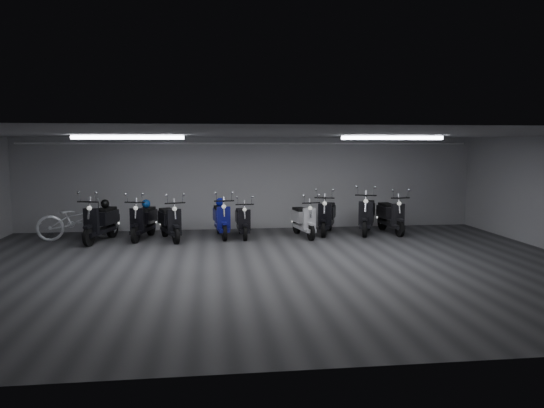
{
  "coord_description": "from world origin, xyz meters",
  "views": [
    {
      "loc": [
        -1.23,
        -10.49,
        2.58
      ],
      "look_at": [
        0.35,
        2.5,
        1.05
      ],
      "focal_mm": 33.53,
      "sensor_mm": 36.0,
      "label": 1
    }
  ],
  "objects": [
    {
      "name": "ceiling",
      "position": [
        0.0,
        0.0,
        2.8
      ],
      "size": [
        14.0,
        10.0,
        0.01
      ],
      "primitive_type": "cube",
      "color": "gray",
      "rests_on": "ground"
    },
    {
      "name": "helmet_1",
      "position": [
        -3.01,
        3.82,
        0.95
      ],
      "size": [
        0.24,
        0.24,
        0.24
      ],
      "primitive_type": "sphere",
      "color": "navy",
      "rests_on": "scooter_1"
    },
    {
      "name": "floor",
      "position": [
        0.0,
        0.0,
        -0.01
      ],
      "size": [
        14.0,
        10.0,
        0.01
      ],
      "primitive_type": "cube",
      "color": "#323234",
      "rests_on": "ground"
    },
    {
      "name": "front_wall",
      "position": [
        0.0,
        -5.0,
        1.4
      ],
      "size": [
        14.0,
        0.01,
        2.8
      ],
      "primitive_type": "cube",
      "color": "#9C9C9E",
      "rests_on": "ground"
    },
    {
      "name": "scooter_4",
      "position": [
        -0.93,
        3.65,
        0.67
      ],
      "size": [
        0.79,
        1.86,
        1.35
      ],
      "primitive_type": null,
      "rotation": [
        0.0,
        0.0,
        0.1
      ],
      "color": "navy",
      "rests_on": "floor"
    },
    {
      "name": "scooter_9",
      "position": [
        4.0,
        3.65,
        0.68
      ],
      "size": [
        0.74,
        1.88,
        1.37
      ],
      "primitive_type": null,
      "rotation": [
        0.0,
        0.0,
        0.07
      ],
      "color": "black",
      "rests_on": "floor"
    },
    {
      "name": "scooter_1",
      "position": [
        -3.07,
        3.58,
        0.67
      ],
      "size": [
        1.0,
        1.9,
        1.35
      ],
      "primitive_type": null,
      "rotation": [
        0.0,
        0.0,
        -0.23
      ],
      "color": "black",
      "rests_on": "floor"
    },
    {
      "name": "back_wall",
      "position": [
        0.0,
        5.0,
        1.4
      ],
      "size": [
        14.0,
        0.01,
        2.8
      ],
      "primitive_type": "cube",
      "color": "#9C9C9E",
      "rests_on": "ground"
    },
    {
      "name": "scooter_6",
      "position": [
        1.35,
        3.37,
        0.64
      ],
      "size": [
        0.86,
        1.78,
        1.27
      ],
      "primitive_type": null,
      "rotation": [
        0.0,
        0.0,
        0.18
      ],
      "color": "silver",
      "rests_on": "floor"
    },
    {
      "name": "fluor_strip_left",
      "position": [
        -3.0,
        1.0,
        2.74
      ],
      "size": [
        2.4,
        0.18,
        0.08
      ],
      "primitive_type": "cube",
      "color": "white",
      "rests_on": "ceiling"
    },
    {
      "name": "scooter_5",
      "position": [
        -0.35,
        3.53,
        0.61
      ],
      "size": [
        0.62,
        1.67,
        1.23
      ],
      "primitive_type": null,
      "rotation": [
        0.0,
        0.0,
        0.04
      ],
      "color": "black",
      "rests_on": "floor"
    },
    {
      "name": "scooter_0",
      "position": [
        -4.15,
        3.34,
        0.71
      ],
      "size": [
        1.15,
        2.01,
        1.42
      ],
      "primitive_type": null,
      "rotation": [
        0.0,
        0.0,
        -0.29
      ],
      "color": "black",
      "rests_on": "floor"
    },
    {
      "name": "bicycle",
      "position": [
        -4.85,
        3.75,
        0.67
      ],
      "size": [
        2.19,
        1.22,
        1.34
      ],
      "primitive_type": "imported",
      "rotation": [
        0.0,
        0.0,
        1.82
      ],
      "color": "white",
      "rests_on": "floor"
    },
    {
      "name": "scooter_3",
      "position": [
        -2.33,
        3.3,
        0.67
      ],
      "size": [
        1.15,
        1.9,
        1.34
      ],
      "primitive_type": null,
      "rotation": [
        0.0,
        0.0,
        0.33
      ],
      "color": "black",
      "rests_on": "floor"
    },
    {
      "name": "scooter_8",
      "position": [
        3.29,
        3.71,
        0.73
      ],
      "size": [
        1.35,
        2.08,
        1.47
      ],
      "primitive_type": null,
      "rotation": [
        0.0,
        0.0,
        -0.38
      ],
      "color": "black",
      "rests_on": "floor"
    },
    {
      "name": "helmet_0",
      "position": [
        -0.96,
        3.9,
        0.96
      ],
      "size": [
        0.25,
        0.25,
        0.25
      ],
      "primitive_type": "sphere",
      "color": "#0E169D",
      "rests_on": "scooter_4"
    },
    {
      "name": "helmet_2",
      "position": [
        -4.07,
        3.59,
        1.0
      ],
      "size": [
        0.23,
        0.23,
        0.23
      ],
      "primitive_type": "sphere",
      "color": "black",
      "rests_on": "scooter_0"
    },
    {
      "name": "conduit",
      "position": [
        0.0,
        4.92,
        2.62
      ],
      "size": [
        13.6,
        0.05,
        0.05
      ],
      "primitive_type": "cylinder",
      "rotation": [
        0.0,
        1.57,
        0.0
      ],
      "color": "white",
      "rests_on": "back_wall"
    },
    {
      "name": "fluor_strip_right",
      "position": [
        3.0,
        1.0,
        2.74
      ],
      "size": [
        2.4,
        0.18,
        0.08
      ],
      "primitive_type": "cube",
      "color": "white",
      "rests_on": "ceiling"
    },
    {
      "name": "scooter_7",
      "position": [
        2.12,
        3.79,
        0.69
      ],
      "size": [
        1.23,
        1.96,
        1.38
      ],
      "primitive_type": null,
      "rotation": [
        0.0,
        0.0,
        -0.36
      ],
      "color": "black",
      "rests_on": "floor"
    }
  ]
}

